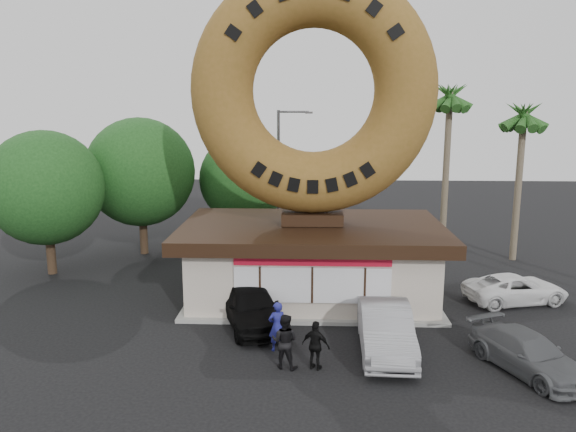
{
  "coord_description": "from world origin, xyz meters",
  "views": [
    {
      "loc": [
        -0.13,
        -17.57,
        8.34
      ],
      "look_at": [
        -0.97,
        4.0,
        4.03
      ],
      "focal_mm": 35.0,
      "sensor_mm": 36.0,
      "label": 1
    }
  ],
  "objects_px": {
    "donut_shop": "(312,258)",
    "car_silver": "(386,329)",
    "car_grey": "(528,353)",
    "person_left": "(277,326)",
    "car_black": "(251,305)",
    "person_center": "(285,341)",
    "street_lamp": "(281,169)",
    "car_white": "(516,289)",
    "giant_donut": "(313,91)",
    "person_right": "(316,345)"
  },
  "relations": [
    {
      "from": "person_right",
      "to": "car_silver",
      "type": "height_order",
      "value": "person_right"
    },
    {
      "from": "donut_shop",
      "to": "person_center",
      "type": "distance_m",
      "value": 6.89
    },
    {
      "from": "person_left",
      "to": "car_silver",
      "type": "distance_m",
      "value": 3.71
    },
    {
      "from": "street_lamp",
      "to": "car_black",
      "type": "distance_m",
      "value": 13.82
    },
    {
      "from": "street_lamp",
      "to": "person_left",
      "type": "height_order",
      "value": "street_lamp"
    },
    {
      "from": "street_lamp",
      "to": "person_center",
      "type": "bearing_deg",
      "value": -86.71
    },
    {
      "from": "person_center",
      "to": "car_grey",
      "type": "bearing_deg",
      "value": -164.3
    },
    {
      "from": "giant_donut",
      "to": "car_white",
      "type": "height_order",
      "value": "giant_donut"
    },
    {
      "from": "donut_shop",
      "to": "person_right",
      "type": "bearing_deg",
      "value": -89.1
    },
    {
      "from": "donut_shop",
      "to": "person_left",
      "type": "relative_size",
      "value": 6.44
    },
    {
      "from": "person_left",
      "to": "car_white",
      "type": "distance_m",
      "value": 11.18
    },
    {
      "from": "person_left",
      "to": "person_center",
      "type": "xyz_separation_m",
      "value": [
        0.31,
        -1.28,
        0.03
      ]
    },
    {
      "from": "street_lamp",
      "to": "car_white",
      "type": "height_order",
      "value": "street_lamp"
    },
    {
      "from": "car_black",
      "to": "car_silver",
      "type": "bearing_deg",
      "value": -42.47
    },
    {
      "from": "person_center",
      "to": "car_silver",
      "type": "bearing_deg",
      "value": -142.85
    },
    {
      "from": "car_white",
      "to": "street_lamp",
      "type": "bearing_deg",
      "value": 31.95
    },
    {
      "from": "car_black",
      "to": "car_silver",
      "type": "relative_size",
      "value": 0.96
    },
    {
      "from": "donut_shop",
      "to": "car_silver",
      "type": "xyz_separation_m",
      "value": [
        2.5,
        -5.43,
        -0.96
      ]
    },
    {
      "from": "car_grey",
      "to": "car_black",
      "type": "bearing_deg",
      "value": 134.82
    },
    {
      "from": "donut_shop",
      "to": "car_silver",
      "type": "relative_size",
      "value": 2.3
    },
    {
      "from": "car_black",
      "to": "car_white",
      "type": "bearing_deg",
      "value": -3.67
    },
    {
      "from": "person_center",
      "to": "person_left",
      "type": "bearing_deg",
      "value": -60.85
    },
    {
      "from": "street_lamp",
      "to": "car_white",
      "type": "relative_size",
      "value": 1.84
    },
    {
      "from": "car_black",
      "to": "car_silver",
      "type": "height_order",
      "value": "car_silver"
    },
    {
      "from": "car_silver",
      "to": "car_grey",
      "type": "distance_m",
      "value": 4.51
    },
    {
      "from": "street_lamp",
      "to": "giant_donut",
      "type": "bearing_deg",
      "value": -79.49
    },
    {
      "from": "car_silver",
      "to": "car_white",
      "type": "relative_size",
      "value": 1.12
    },
    {
      "from": "car_white",
      "to": "donut_shop",
      "type": "bearing_deg",
      "value": 74.17
    },
    {
      "from": "street_lamp",
      "to": "person_center",
      "type": "xyz_separation_m",
      "value": [
        0.96,
        -16.8,
        -3.58
      ]
    },
    {
      "from": "street_lamp",
      "to": "car_grey",
      "type": "distance_m",
      "value": 19.26
    },
    {
      "from": "giant_donut",
      "to": "car_silver",
      "type": "bearing_deg",
      "value": -65.3
    },
    {
      "from": "person_left",
      "to": "car_black",
      "type": "relative_size",
      "value": 0.37
    },
    {
      "from": "donut_shop",
      "to": "giant_donut",
      "type": "bearing_deg",
      "value": 90.0
    },
    {
      "from": "donut_shop",
      "to": "car_silver",
      "type": "height_order",
      "value": "donut_shop"
    },
    {
      "from": "person_left",
      "to": "person_right",
      "type": "relative_size",
      "value": 1.08
    },
    {
      "from": "person_center",
      "to": "car_black",
      "type": "distance_m",
      "value": 3.77
    },
    {
      "from": "person_right",
      "to": "car_silver",
      "type": "xyz_separation_m",
      "value": [
        2.4,
        1.43,
        -0.0
      ]
    },
    {
      "from": "donut_shop",
      "to": "car_silver",
      "type": "distance_m",
      "value": 6.06
    },
    {
      "from": "street_lamp",
      "to": "person_right",
      "type": "distance_m",
      "value": 17.39
    },
    {
      "from": "giant_donut",
      "to": "car_black",
      "type": "relative_size",
      "value": 2.16
    },
    {
      "from": "person_center",
      "to": "car_grey",
      "type": "height_order",
      "value": "person_center"
    },
    {
      "from": "car_black",
      "to": "car_grey",
      "type": "bearing_deg",
      "value": -39.37
    },
    {
      "from": "person_left",
      "to": "car_white",
      "type": "xyz_separation_m",
      "value": [
        9.91,
        5.16,
        -0.26
      ]
    },
    {
      "from": "person_left",
      "to": "car_silver",
      "type": "bearing_deg",
      "value": 158.58
    },
    {
      "from": "person_center",
      "to": "car_silver",
      "type": "distance_m",
      "value": 3.66
    },
    {
      "from": "car_silver",
      "to": "car_grey",
      "type": "relative_size",
      "value": 1.15
    },
    {
      "from": "person_center",
      "to": "car_white",
      "type": "bearing_deg",
      "value": -130.66
    },
    {
      "from": "giant_donut",
      "to": "street_lamp",
      "type": "height_order",
      "value": "giant_donut"
    },
    {
      "from": "car_grey",
      "to": "person_right",
      "type": "bearing_deg",
      "value": 156.47
    },
    {
      "from": "person_center",
      "to": "car_silver",
      "type": "relative_size",
      "value": 0.37
    }
  ]
}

